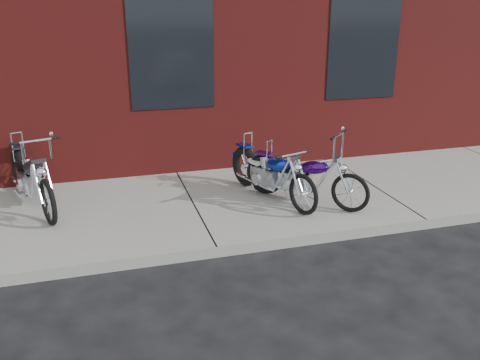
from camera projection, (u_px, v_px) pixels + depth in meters
name	position (u px, v px, depth m)	size (l,w,h in m)	color
ground	(217.00, 258.00, 6.31)	(120.00, 120.00, 0.00)	black
sidewalk	(193.00, 208.00, 7.64)	(22.00, 3.00, 0.15)	#999793
chopper_purple	(302.00, 179.00, 7.57)	(1.41, 1.55, 1.12)	black
chopper_blue	(270.00, 175.00, 7.72)	(0.78, 2.00, 0.90)	black
chopper_third	(32.00, 179.00, 7.41)	(0.86, 2.16, 1.14)	black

